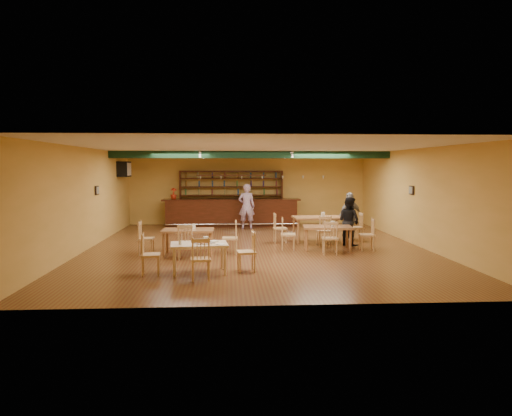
{
  "coord_description": "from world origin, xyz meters",
  "views": [
    {
      "loc": [
        -0.85,
        -14.09,
        2.44
      ],
      "look_at": [
        0.03,
        0.6,
        1.15
      ],
      "focal_mm": 33.06,
      "sensor_mm": 36.0,
      "label": 1
    }
  ],
  "objects": [
    {
      "name": "track_rail_right",
      "position": [
        1.4,
        3.4,
        2.94
      ],
      "size": [
        0.05,
        2.5,
        0.05
      ],
      "primitive_type": "cube",
      "color": "white",
      "rests_on": "ceiling"
    },
    {
      "name": "picture_left",
      "position": [
        -4.97,
        1.0,
        1.7
      ],
      "size": [
        0.04,
        0.34,
        0.28
      ],
      "primitive_type": "cube",
      "color": "black",
      "rests_on": "wall_left"
    },
    {
      "name": "near_table",
      "position": [
        -1.51,
        -3.35,
        0.34
      ],
      "size": [
        1.37,
        0.96,
        0.69
      ],
      "primitive_type": "cube",
      "rotation": [
        0.0,
        0.0,
        0.1
      ],
      "color": "beige",
      "rests_on": "ground"
    },
    {
      "name": "pizza_tray",
      "position": [
        -1.42,
        -3.35,
        0.7
      ],
      "size": [
        0.52,
        0.52,
        0.01
      ],
      "primitive_type": "cylinder",
      "rotation": [
        0.0,
        0.0,
        0.39
      ],
      "color": "silver",
      "rests_on": "near_table"
    },
    {
      "name": "ac_unit",
      "position": [
        -4.8,
        4.2,
        2.35
      ],
      "size": [
        0.34,
        0.7,
        0.48
      ],
      "primitive_type": "cube",
      "color": "white",
      "rests_on": "wall_left"
    },
    {
      "name": "floor",
      "position": [
        0.0,
        0.0,
        0.0
      ],
      "size": [
        12.0,
        12.0,
        0.0
      ],
      "primitive_type": "plane",
      "color": "#5C2E1A",
      "rests_on": "ground"
    },
    {
      "name": "patron_right_a",
      "position": [
        2.9,
        0.21,
        0.76
      ],
      "size": [
        0.9,
        0.93,
        1.52
      ],
      "primitive_type": "imported",
      "rotation": [
        0.0,
        0.0,
        2.19
      ],
      "color": "black",
      "rests_on": "ground"
    },
    {
      "name": "parmesan_shaker",
      "position": [
        -1.92,
        -3.49,
        0.74
      ],
      "size": [
        0.08,
        0.08,
        0.11
      ],
      "primitive_type": "cylinder",
      "rotation": [
        0.0,
        0.0,
        0.1
      ],
      "color": "#EAE5C6",
      "rests_on": "near_table"
    },
    {
      "name": "dining_table_c",
      "position": [
        -1.96,
        -1.03,
        0.35
      ],
      "size": [
        1.43,
        0.87,
        0.71
      ],
      "primitive_type": "cube",
      "rotation": [
        0.0,
        0.0,
        -0.01
      ],
      "color": "#925F33",
      "rests_on": "ground"
    },
    {
      "name": "poinsettia",
      "position": [
        -3.05,
        5.15,
        1.36
      ],
      "size": [
        0.33,
        0.33,
        0.46
      ],
      "primitive_type": "imported",
      "rotation": [
        0.0,
        0.0,
        0.35
      ],
      "color": "#B52710",
      "rests_on": "bar_counter"
    },
    {
      "name": "track_rail_left",
      "position": [
        -1.8,
        3.4,
        2.94
      ],
      "size": [
        0.05,
        2.5,
        0.05
      ],
      "primitive_type": "cube",
      "color": "white",
      "rests_on": "ceiling"
    },
    {
      "name": "napkin_stack",
      "position": [
        -1.19,
        -3.17,
        0.7
      ],
      "size": [
        0.25,
        0.24,
        0.03
      ],
      "primitive_type": "cube",
      "rotation": [
        0.0,
        0.0,
        0.65
      ],
      "color": "white",
      "rests_on": "near_table"
    },
    {
      "name": "ceiling_beam",
      "position": [
        0.0,
        2.8,
        2.87
      ],
      "size": [
        10.0,
        0.3,
        0.25
      ],
      "primitive_type": "cube",
      "color": "black",
      "rests_on": "ceiling"
    },
    {
      "name": "dining_table_b",
      "position": [
        2.1,
        1.01,
        0.41
      ],
      "size": [
        1.67,
        1.05,
        0.82
      ],
      "primitive_type": "cube",
      "rotation": [
        0.0,
        0.0,
        0.04
      ],
      "color": "#925F33",
      "rests_on": "ground"
    },
    {
      "name": "back_bar_hutch",
      "position": [
        -0.7,
        5.78,
        1.14
      ],
      "size": [
        4.33,
        0.4,
        2.28
      ],
      "primitive_type": "cube",
      "color": "black",
      "rests_on": "ground"
    },
    {
      "name": "side_plate",
      "position": [
        -1.01,
        -3.54,
        0.7
      ],
      "size": [
        0.24,
        0.24,
        0.01
      ],
      "primitive_type": "cylinder",
      "rotation": [
        0.0,
        0.0,
        0.1
      ],
      "color": "white",
      "rests_on": "near_table"
    },
    {
      "name": "bar_counter",
      "position": [
        -0.7,
        5.15,
        0.56
      ],
      "size": [
        5.59,
        0.85,
        1.13
      ],
      "primitive_type": "cube",
      "color": "black",
      "rests_on": "ground"
    },
    {
      "name": "pizza_server",
      "position": [
        -1.28,
        -3.31,
        0.71
      ],
      "size": [
        0.3,
        0.28,
        0.0
      ],
      "primitive_type": "cube",
      "rotation": [
        0.0,
        0.0,
        -0.74
      ],
      "color": "silver",
      "rests_on": "pizza_tray"
    },
    {
      "name": "picture_right",
      "position": [
        4.97,
        0.5,
        1.7
      ],
      "size": [
        0.04,
        0.34,
        0.28
      ],
      "primitive_type": "cube",
      "color": "black",
      "rests_on": "wall_right"
    },
    {
      "name": "dining_table_d",
      "position": [
        2.07,
        -0.54,
        0.35
      ],
      "size": [
        1.49,
        0.98,
        0.7
      ],
      "primitive_type": "cube",
      "rotation": [
        0.0,
        0.0,
        -0.1
      ],
      "color": "#925F33",
      "rests_on": "ground"
    },
    {
      "name": "patron_bar",
      "position": [
        -0.12,
        4.33,
        0.89
      ],
      "size": [
        0.66,
        0.45,
        1.78
      ],
      "primitive_type": "imported",
      "rotation": [
        0.0,
        0.0,
        3.1
      ],
      "color": "#854AA0",
      "rests_on": "ground"
    },
    {
      "name": "patron_right_b",
      "position": [
        3.27,
        1.46,
        0.79
      ],
      "size": [
        1.0,
        0.74,
        1.58
      ],
      "primitive_type": "imported",
      "rotation": [
        0.0,
        0.0,
        3.57
      ],
      "color": "gray",
      "rests_on": "ground"
    }
  ]
}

